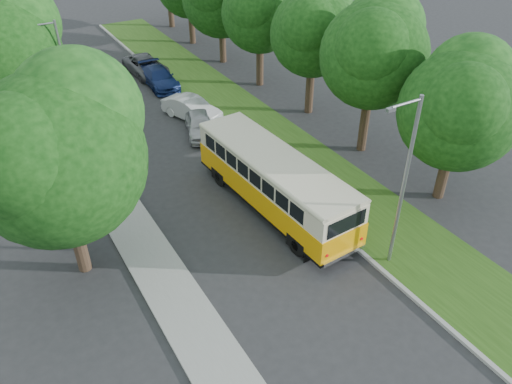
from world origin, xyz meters
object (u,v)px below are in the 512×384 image
car_grey (146,66)px  lamppost_near (403,181)px  lamppost_far (65,79)px  car_white (192,109)px  vintage_bus (274,183)px  car_silver (200,124)px  car_blue (159,78)px

car_grey → lamppost_near: bearing=-90.5°
lamppost_far → car_white: size_ratio=1.67×
vintage_bus → car_silver: (0.27, 9.32, -0.85)m
lamppost_far → vintage_bus: lamppost_far is taller
car_silver → car_white: size_ratio=0.93×
car_silver → car_grey: (0.70, 11.61, 0.01)m
car_white → car_blue: car_white is taller
lamppost_near → vintage_bus: size_ratio=0.76×
lamppost_far → car_blue: (7.70, 5.62, -3.40)m
lamppost_near → car_blue: bearing=92.9°
vintage_bus → car_white: vintage_bus is taller
vintage_bus → car_white: (0.77, 11.59, -0.83)m
lamppost_far → lamppost_near: bearing=-64.3°
vintage_bus → car_grey: size_ratio=2.02×
car_grey → lamppost_far: bearing=-135.3°
vintage_bus → car_white: bearing=82.9°
car_white → car_grey: (0.20, 9.34, -0.02)m
car_silver → car_grey: 11.64m
lamppost_near → lamppost_far: (-8.91, 18.50, -0.25)m
lamppost_near → vintage_bus: (-2.18, 6.05, -2.80)m
car_silver → car_white: car_white is taller
lamppost_near → car_white: size_ratio=1.78×
lamppost_near → car_white: lamppost_near is taller
lamppost_near → car_blue: 24.43m
car_silver → car_blue: size_ratio=0.85×
lamppost_near → car_silver: size_ratio=1.91×
car_white → vintage_bus: bearing=-115.3°
car_blue → car_grey: bearing=91.8°
car_white → car_grey: bearing=67.3°
vintage_bus → car_blue: size_ratio=2.13×
car_silver → car_blue: 8.79m
car_white → car_blue: (0.20, 6.49, -0.02)m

